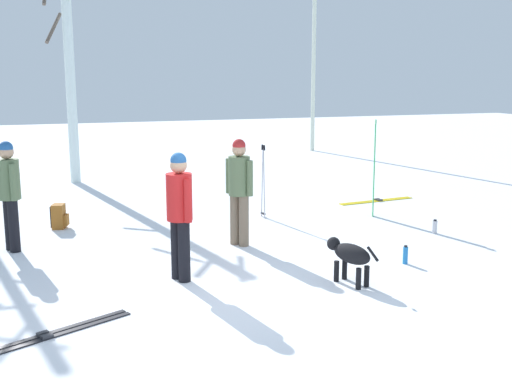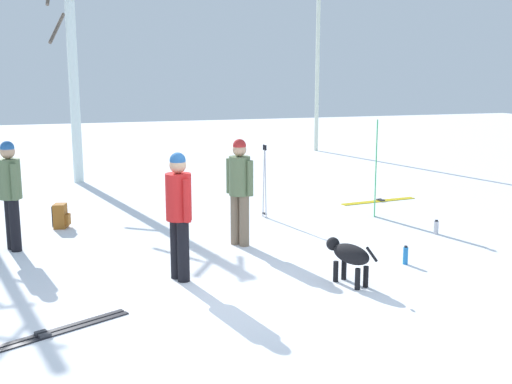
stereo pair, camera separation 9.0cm
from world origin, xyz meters
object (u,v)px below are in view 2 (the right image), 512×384
object	(u,v)px
person_0	(240,185)
ski_poles_0	(265,179)
ski_pair_lying_0	(47,334)
person_1	(10,188)
birch_tree_3	(317,36)
water_bottle_1	(436,227)
backpack_0	(61,216)
water_bottle_0	(406,255)
ski_pair_lying_1	(379,201)
ski_pair_planted_1	(376,169)
dog	(349,255)
person_2	(179,208)
birch_tree_2	(72,60)

from	to	relation	value
person_0	ski_poles_0	xyz separation A→B (m)	(1.06, 1.73, -0.23)
ski_pair_lying_0	ski_poles_0	distance (m)	6.04
person_1	birch_tree_3	xyz separation A→B (m)	(9.96, 10.29, 3.09)
water_bottle_1	backpack_0	bearing A→B (deg)	156.79
backpack_0	water_bottle_0	xyz separation A→B (m)	(4.62, -3.92, -0.08)
ski_poles_0	ski_pair_lying_1	bearing A→B (deg)	11.50
person_0	ski_pair_lying_1	world-z (taller)	person_0
person_1	backpack_0	bearing A→B (deg)	58.82
ski_pair_planted_1	ski_poles_0	bearing A→B (deg)	163.00
ski_pair_lying_0	ski_poles_0	xyz separation A→B (m)	(4.07, 4.41, 0.74)
ski_pair_planted_1	ski_pair_lying_0	size ratio (longest dim) A/B	1.05
ski_pair_planted_1	birch_tree_3	size ratio (longest dim) A/B	0.24
dog	ski_pair_planted_1	distance (m)	4.14
backpack_0	water_bottle_0	world-z (taller)	backpack_0
person_0	person_2	size ratio (longest dim) A/B	1.00
water_bottle_0	ski_pair_lying_0	bearing A→B (deg)	-169.78
ski_poles_0	person_0	bearing A→B (deg)	-121.58
birch_tree_3	water_bottle_0	bearing A→B (deg)	-109.50
water_bottle_1	birch_tree_2	bearing A→B (deg)	126.09
person_2	backpack_0	distance (m)	3.85
ski_poles_0	birch_tree_3	xyz separation A→B (m)	(5.47, 9.46, 3.33)
ski_pair_lying_0	ski_pair_lying_1	distance (m)	8.54
ski_pair_planted_1	water_bottle_1	bearing A→B (deg)	-79.26
birch_tree_2	ski_poles_0	bearing A→B (deg)	-59.50
dog	ski_pair_lying_0	xyz separation A→B (m)	(-3.77, -0.41, -0.38)
dog	birch_tree_2	distance (m)	10.09
person_0	ski_pair_lying_0	bearing A→B (deg)	-138.32
dog	ski_pair_planted_1	world-z (taller)	ski_pair_planted_1
birch_tree_3	person_0	bearing A→B (deg)	-120.29
person_1	person_2	bearing A→B (deg)	-46.66
person_2	ski_pair_lying_1	world-z (taller)	person_2
person_0	birch_tree_3	distance (m)	13.32
person_2	ski_poles_0	world-z (taller)	person_2
person_1	ski_poles_0	distance (m)	4.57
birch_tree_2	ski_pair_planted_1	bearing A→B (deg)	-48.93
dog	water_bottle_0	world-z (taller)	dog
person_0	ski_pair_planted_1	bearing A→B (deg)	19.50
person_1	person_2	xyz separation A→B (m)	(2.14, -2.27, 0.00)
person_0	dog	bearing A→B (deg)	-71.51
ski_pair_planted_1	birch_tree_2	bearing A→B (deg)	131.07
dog	ski_pair_planted_1	size ratio (longest dim) A/B	0.46
ski_pair_planted_1	birch_tree_2	xyz separation A→B (m)	(-5.18, 5.95, 2.13)
water_bottle_1	dog	bearing A→B (deg)	-145.89
person_1	birch_tree_2	size ratio (longest dim) A/B	0.30
ski_pair_lying_0	birch_tree_2	size ratio (longest dim) A/B	0.31
person_0	person_2	world-z (taller)	same
ski_pair_planted_1	backpack_0	distance (m)	5.92
backpack_0	birch_tree_2	size ratio (longest dim) A/B	0.08
ski_pair_lying_0	birch_tree_3	xyz separation A→B (m)	(9.54, 13.87, 4.06)
dog	birch_tree_3	bearing A→B (deg)	66.76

